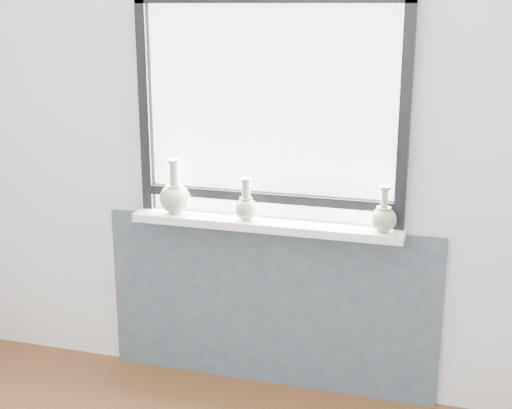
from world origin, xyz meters
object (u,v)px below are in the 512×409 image
(vase_a, at_px, (175,196))
(vase_c, at_px, (383,217))
(vase_b, at_px, (246,206))
(windowsill, at_px, (265,224))

(vase_a, distance_m, vase_c, 1.02)
(vase_b, bearing_deg, windowsill, 10.83)
(windowsill, bearing_deg, vase_b, -169.17)
(vase_a, height_order, vase_b, vase_a)
(windowsill, xyz_separation_m, vase_c, (0.56, -0.02, 0.09))
(windowsill, relative_size, vase_b, 6.52)
(windowsill, bearing_deg, vase_c, -1.70)
(windowsill, relative_size, vase_c, 6.26)
(vase_b, bearing_deg, vase_c, 0.08)
(vase_a, relative_size, vase_c, 1.28)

